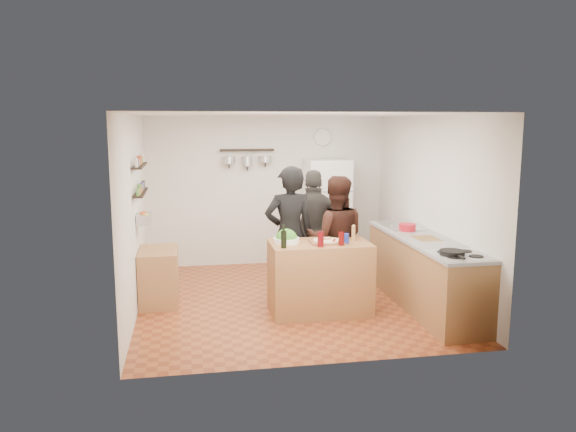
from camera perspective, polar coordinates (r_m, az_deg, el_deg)
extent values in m
plane|color=brown|center=(7.77, 0.13, -8.52)|extent=(4.20, 4.20, 0.00)
plane|color=white|center=(7.39, 0.14, 10.26)|extent=(4.20, 4.20, 0.00)
plane|color=silver|center=(9.53, -2.10, 2.54)|extent=(4.00, 0.00, 4.00)
plane|color=silver|center=(7.39, -15.31, 0.19)|extent=(0.00, 4.20, 4.20)
plane|color=silver|center=(8.07, 14.26, 0.99)|extent=(0.00, 4.20, 4.20)
cube|color=#9C6B39|center=(7.18, 3.24, -6.26)|extent=(1.25, 0.72, 0.91)
cube|color=brown|center=(7.06, 3.94, -2.64)|extent=(0.42, 0.34, 0.02)
cylinder|color=beige|center=(7.06, 3.94, -2.49)|extent=(0.34, 0.34, 0.02)
cylinder|color=white|center=(7.02, -0.16, -2.49)|extent=(0.32, 0.32, 0.06)
cylinder|color=black|center=(6.74, -0.44, -2.40)|extent=(0.07, 0.07, 0.21)
cylinder|color=#5B070C|center=(6.81, 3.33, -2.39)|extent=(0.08, 0.08, 0.18)
cylinder|color=#510707|center=(6.91, 5.43, -2.30)|extent=(0.07, 0.07, 0.17)
cylinder|color=#AD7F48|center=(7.21, 6.67, -1.86)|extent=(0.05, 0.05, 0.16)
cylinder|color=navy|center=(7.01, 5.89, -2.30)|extent=(0.08, 0.08, 0.13)
imported|color=black|center=(7.48, 0.15, -1.91)|extent=(0.70, 0.49, 1.84)
imported|color=black|center=(7.59, 4.84, -2.32)|extent=(0.94, 0.79, 1.70)
imported|color=#292725|center=(8.08, 2.70, -1.45)|extent=(1.09, 0.65, 1.74)
cube|color=#9E7042|center=(7.61, 13.64, -5.63)|extent=(0.63, 2.63, 0.90)
cube|color=white|center=(6.67, 17.05, -3.84)|extent=(0.60, 0.62, 0.02)
cylinder|color=black|center=(6.61, 16.33, -3.60)|extent=(0.28, 0.28, 0.05)
cube|color=silver|center=(8.28, 11.42, -1.04)|extent=(0.50, 0.80, 0.03)
cube|color=brown|center=(7.48, 13.87, -2.28)|extent=(0.30, 0.40, 0.02)
cylinder|color=red|center=(7.93, 12.02, -1.13)|extent=(0.23, 0.23, 0.10)
cube|color=white|center=(9.42, 3.95, 0.29)|extent=(0.70, 0.68, 1.80)
cylinder|color=silver|center=(9.62, 3.55, 7.97)|extent=(0.30, 0.03, 0.30)
cube|color=black|center=(7.55, -14.73, 2.32)|extent=(0.12, 1.00, 0.02)
cube|color=black|center=(7.52, -14.84, 4.97)|extent=(0.12, 1.00, 0.02)
cube|color=silver|center=(7.60, -14.39, -0.29)|extent=(0.18, 0.35, 0.14)
cube|color=#AC7648|center=(7.75, -12.97, -5.99)|extent=(0.50, 0.80, 0.73)
cube|color=black|center=(9.33, -4.18, 6.69)|extent=(0.90, 0.04, 0.04)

